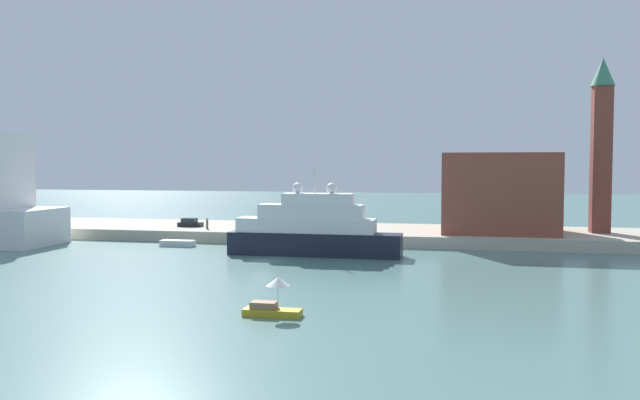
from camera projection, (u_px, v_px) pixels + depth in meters
ground at (261, 261)px, 78.97m from camera, size 400.00×400.00×0.00m
quay_dock at (309, 233)px, 104.39m from camera, size 110.00×20.15×1.69m
large_yacht at (312, 230)px, 83.99m from camera, size 22.65×4.06×11.62m
small_motorboat at (273, 301)px, 50.31m from camera, size 4.57×1.89×3.06m
work_barge at (178, 243)px, 93.48m from camera, size 4.97×1.71×0.89m
harbor_building at (498, 193)px, 97.20m from camera, size 16.60×14.24×11.87m
bell_tower at (601, 138)px, 95.52m from camera, size 3.46×3.46×25.91m
parked_car at (190, 223)px, 105.71m from camera, size 3.91×1.78×1.39m
person_figure at (207, 224)px, 101.59m from camera, size 0.36×0.36×1.78m
mooring_bollard at (327, 231)px, 95.12m from camera, size 0.46×0.46×0.61m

